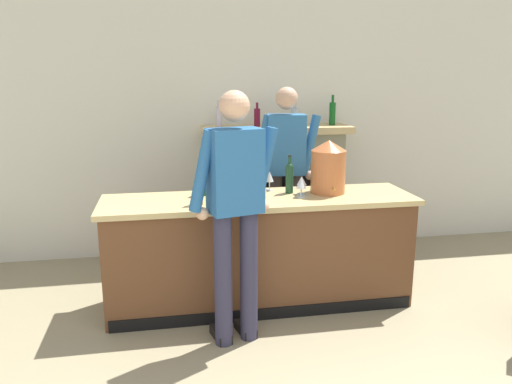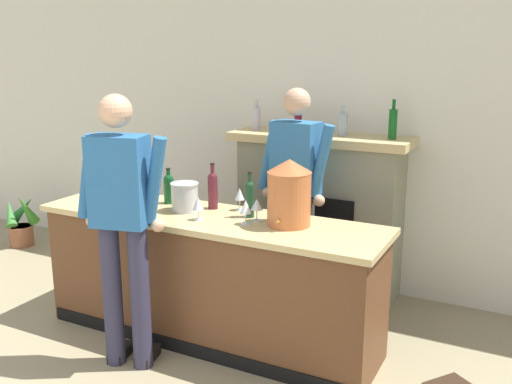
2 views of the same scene
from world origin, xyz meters
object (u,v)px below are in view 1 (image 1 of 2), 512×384
(wine_bottle_burgundy_dark, at_px, (203,180))
(wine_bottle_merlot_tall, at_px, (248,175))
(wine_glass_by_dispenser, at_px, (270,177))
(fireplace_stone, at_px, (276,190))
(ice_bucket_steel, at_px, (233,185))
(wine_glass_mid_counter, at_px, (301,183))
(person_customer, at_px, (235,208))
(wine_bottle_chardonnay_pale, at_px, (289,176))
(person_bartender, at_px, (286,172))
(wine_glass_back_row, at_px, (302,181))
(wine_glass_front_left, at_px, (262,187))
(copper_dispenser, at_px, (328,167))
(wine_bottle_port_short, at_px, (198,189))

(wine_bottle_burgundy_dark, xyz_separation_m, wine_bottle_merlot_tall, (0.38, 0.02, 0.03))
(wine_bottle_merlot_tall, height_order, wine_glass_by_dispenser, wine_bottle_merlot_tall)
(fireplace_stone, distance_m, ice_bucket_steel, 1.34)
(wine_bottle_burgundy_dark, xyz_separation_m, wine_glass_mid_counter, (0.79, -0.22, -0.01))
(person_customer, relative_size, ice_bucket_steel, 8.71)
(ice_bucket_steel, distance_m, wine_bottle_merlot_tall, 0.22)
(fireplace_stone, height_order, wine_bottle_chardonnay_pale, fireplace_stone)
(person_bartender, xyz_separation_m, ice_bucket_steel, (-0.60, -0.64, 0.04))
(fireplace_stone, distance_m, wine_bottle_burgundy_dark, 1.37)
(fireplace_stone, height_order, wine_glass_back_row, fireplace_stone)
(person_bartender, xyz_separation_m, wine_bottle_chardonnay_pale, (-0.11, -0.57, 0.07))
(person_bartender, xyz_separation_m, wine_bottle_merlot_tall, (-0.45, -0.49, 0.08))
(wine_bottle_merlot_tall, xyz_separation_m, wine_glass_front_left, (0.06, -0.30, -0.04))
(copper_dispenser, distance_m, wine_glass_back_row, 0.26)
(fireplace_stone, bearing_deg, wine_bottle_port_short, -124.60)
(wine_bottle_burgundy_dark, bearing_deg, wine_glass_mid_counter, -15.48)
(wine_bottle_burgundy_dark, distance_m, wine_glass_back_row, 0.83)
(fireplace_stone, height_order, wine_bottle_port_short, fireplace_stone)
(wine_glass_mid_counter, bearing_deg, wine_glass_by_dispenser, 125.42)
(fireplace_stone, relative_size, person_customer, 0.94)
(wine_bottle_chardonnay_pale, bearing_deg, fireplace_stone, 83.56)
(wine_bottle_burgundy_dark, bearing_deg, person_bartender, 31.60)
(fireplace_stone, relative_size, copper_dispenser, 3.80)
(fireplace_stone, distance_m, wine_bottle_port_short, 1.64)
(wine_bottle_chardonnay_pale, bearing_deg, wine_bottle_port_short, -162.30)
(fireplace_stone, relative_size, person_bartender, 0.95)
(copper_dispenser, xyz_separation_m, wine_glass_front_left, (-0.61, -0.18, -0.11))
(person_customer, bearing_deg, wine_bottle_burgundy_dark, 102.49)
(person_customer, relative_size, wine_bottle_port_short, 6.72)
(copper_dispenser, relative_size, wine_bottle_merlot_tall, 1.31)
(copper_dispenser, relative_size, wine_glass_front_left, 2.70)
(ice_bucket_steel, distance_m, wine_bottle_port_short, 0.34)
(fireplace_stone, bearing_deg, person_bartender, -91.71)
(fireplace_stone, xyz_separation_m, wine_bottle_burgundy_dark, (-0.85, -1.02, 0.36))
(person_customer, distance_m, wine_bottle_merlot_tall, 0.80)
(person_bartender, relative_size, wine_glass_mid_counter, 10.77)
(fireplace_stone, distance_m, wine_bottle_merlot_tall, 1.17)
(fireplace_stone, relative_size, wine_bottle_port_short, 6.31)
(fireplace_stone, height_order, ice_bucket_steel, fireplace_stone)
(person_customer, xyz_separation_m, ice_bucket_steel, (0.07, 0.62, 0.03))
(fireplace_stone, relative_size, wine_bottle_chardonnay_pale, 5.27)
(person_bartender, xyz_separation_m, wine_glass_back_row, (-0.02, -0.63, 0.04))
(fireplace_stone, bearing_deg, copper_dispenser, -79.67)
(copper_dispenser, bearing_deg, wine_glass_front_left, -163.84)
(fireplace_stone, xyz_separation_m, wine_bottle_merlot_tall, (-0.47, -1.00, 0.38))
(person_customer, distance_m, wine_glass_by_dispenser, 0.92)
(wine_bottle_burgundy_dark, relative_size, wine_glass_mid_counter, 1.63)
(wine_bottle_merlot_tall, height_order, wine_glass_back_row, wine_bottle_merlot_tall)
(copper_dispenser, height_order, wine_bottle_burgundy_dark, copper_dispenser)
(wine_bottle_port_short, bearing_deg, person_bartender, 42.39)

